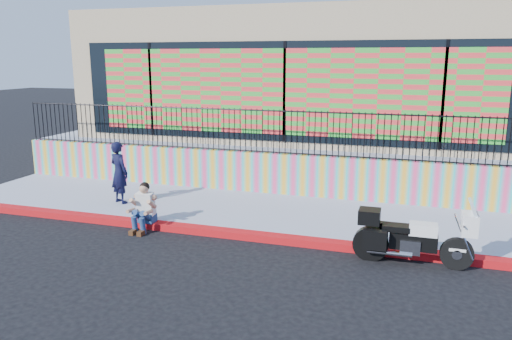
% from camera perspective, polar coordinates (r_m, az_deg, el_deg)
% --- Properties ---
extents(ground, '(90.00, 90.00, 0.00)m').
position_cam_1_polar(ground, '(10.88, -2.37, -7.69)').
color(ground, black).
rests_on(ground, ground).
extents(red_curb, '(16.00, 0.30, 0.15)m').
position_cam_1_polar(red_curb, '(10.86, -2.37, -7.31)').
color(red_curb, '#B00C0D').
rests_on(red_curb, ground).
extents(sidewalk, '(16.00, 3.00, 0.15)m').
position_cam_1_polar(sidewalk, '(12.34, 0.25, -4.83)').
color(sidewalk, '#8C93A8').
rests_on(sidewalk, ground).
extents(mural_wall, '(16.00, 0.20, 1.10)m').
position_cam_1_polar(mural_wall, '(13.66, 2.25, -0.39)').
color(mural_wall, '#FD427E').
rests_on(mural_wall, sidewalk).
extents(metal_fence, '(15.80, 0.04, 1.20)m').
position_cam_1_polar(metal_fence, '(13.44, 2.29, 4.39)').
color(metal_fence, black).
rests_on(metal_fence, mural_wall).
extents(elevated_platform, '(16.00, 10.00, 1.25)m').
position_cam_1_polar(elevated_platform, '(18.54, 6.44, 2.77)').
color(elevated_platform, '#8C93A8').
rests_on(elevated_platform, ground).
extents(storefront_building, '(14.00, 8.06, 4.00)m').
position_cam_1_polar(storefront_building, '(18.07, 6.51, 10.88)').
color(storefront_building, tan).
rests_on(storefront_building, elevated_platform).
extents(police_motorcycle, '(2.14, 0.71, 1.33)m').
position_cam_1_polar(police_motorcycle, '(9.78, 17.31, -7.18)').
color(police_motorcycle, black).
rests_on(police_motorcycle, ground).
extents(police_officer, '(0.68, 0.57, 1.59)m').
position_cam_1_polar(police_officer, '(13.14, -15.37, -0.27)').
color(police_officer, black).
rests_on(police_officer, sidewalk).
extents(seated_man, '(0.54, 0.71, 1.06)m').
position_cam_1_polar(seated_man, '(11.41, -12.83, -4.65)').
color(seated_man, navy).
rests_on(seated_man, ground).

